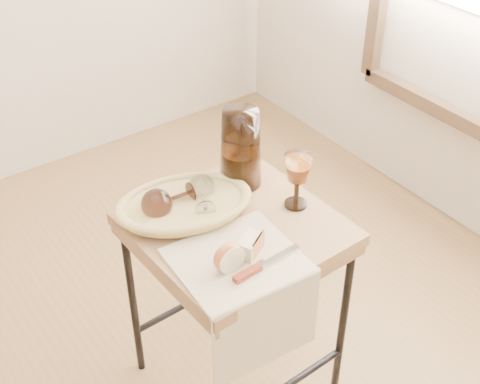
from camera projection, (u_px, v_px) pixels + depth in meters
side_table at (236, 308)px, 2.01m from camera, size 0.54×0.54×0.66m
tea_towel at (237, 260)px, 1.69m from camera, size 0.33×0.30×0.01m
bread_basket at (184, 207)px, 1.83m from camera, size 0.39×0.32×0.05m
goblet_lying_a at (171, 199)px, 1.81m from camera, size 0.15×0.10×0.09m
goblet_lying_b at (203, 196)px, 1.83m from camera, size 0.12×0.14×0.08m
pitcher at (241, 148)px, 1.90m from camera, size 0.25×0.29×0.28m
wine_goblet at (297, 181)px, 1.83m from camera, size 0.10×0.10×0.17m
apple_half at (227, 256)px, 1.64m from camera, size 0.08×0.04×0.08m
apple_wedge at (250, 246)px, 1.69m from camera, size 0.08×0.07×0.05m
table_knife at (264, 264)px, 1.66m from camera, size 0.21×0.04×0.02m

